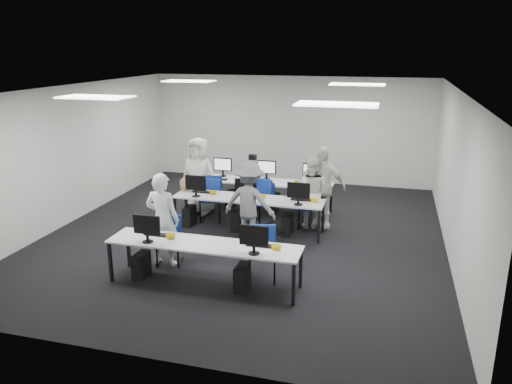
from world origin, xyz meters
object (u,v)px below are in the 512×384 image
(student_2, at_px, (199,176))
(student_1, at_px, (312,192))
(desk_mid, at_px, (248,200))
(student_3, at_px, (321,187))
(chair_6, at_px, (265,206))
(chair_7, at_px, (309,212))
(chair_2, at_px, (211,206))
(desk_front, at_px, (204,246))
(photographer, at_px, (249,203))
(student_0, at_px, (163,219))
(chair_1, at_px, (263,263))
(chair_5, at_px, (216,204))
(chair_4, at_px, (308,214))
(chair_3, at_px, (258,210))
(chair_0, at_px, (170,249))

(student_2, bearing_deg, student_1, 0.73)
(desk_mid, relative_size, student_3, 1.80)
(chair_6, xyz_separation_m, student_3, (1.30, -0.29, 0.62))
(chair_6, bearing_deg, chair_7, -24.47)
(chair_6, bearing_deg, student_3, -27.30)
(chair_2, distance_m, student_1, 2.32)
(desk_mid, height_order, chair_7, chair_7)
(desk_front, xyz_separation_m, photographer, (0.20, 2.00, 0.15))
(student_0, distance_m, photographer, 1.85)
(chair_1, relative_size, student_3, 0.51)
(chair_5, distance_m, chair_6, 1.15)
(desk_mid, relative_size, chair_7, 3.60)
(chair_7, bearing_deg, student_3, -41.61)
(student_2, bearing_deg, chair_4, 1.02)
(desk_mid, distance_m, student_1, 1.39)
(chair_2, relative_size, chair_7, 1.10)
(chair_6, xyz_separation_m, student_1, (1.13, -0.39, 0.52))
(desk_front, xyz_separation_m, chair_1, (0.87, 0.46, -0.39))
(desk_mid, height_order, chair_3, chair_3)
(desk_mid, bearing_deg, student_0, -116.27)
(chair_1, relative_size, chair_4, 1.02)
(chair_7, xyz_separation_m, photographer, (-0.98, -1.37, 0.55))
(student_2, bearing_deg, student_3, 3.09)
(chair_3, distance_m, student_3, 1.49)
(student_0, bearing_deg, student_1, -129.46)
(chair_0, xyz_separation_m, chair_7, (2.10, 2.73, 0.01))
(chair_4, distance_m, student_2, 2.70)
(chair_4, height_order, student_0, student_0)
(student_3, bearing_deg, photographer, -143.85)
(chair_0, height_order, chair_3, chair_3)
(chair_0, bearing_deg, chair_4, 36.35)
(student_1, bearing_deg, desk_front, 80.54)
(chair_1, bearing_deg, student_2, 115.22)
(chair_2, bearing_deg, chair_4, -9.17)
(desk_front, height_order, chair_5, chair_5)
(chair_7, bearing_deg, chair_5, 163.16)
(chair_3, height_order, student_3, student_3)
(chair_3, relative_size, student_3, 0.55)
(desk_mid, bearing_deg, student_3, 24.77)
(chair_0, distance_m, student_3, 3.58)
(chair_4, bearing_deg, chair_5, 165.46)
(chair_0, xyz_separation_m, chair_3, (1.00, 2.44, 0.04))
(chair_0, distance_m, chair_7, 3.44)
(chair_2, bearing_deg, chair_1, -66.39)
(chair_3, bearing_deg, chair_2, -160.50)
(chair_6, relative_size, student_1, 0.55)
(chair_4, relative_size, chair_5, 0.94)
(chair_1, xyz_separation_m, chair_6, (-0.74, 3.09, -0.01))
(chair_1, relative_size, student_0, 0.53)
(desk_mid, height_order, student_1, student_1)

